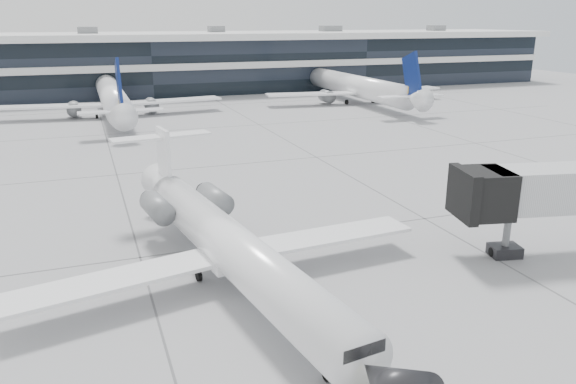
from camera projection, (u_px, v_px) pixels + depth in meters
name	position (u px, v px, depth m)	size (l,w,h in m)	color
ground	(295.00, 236.00, 37.10)	(220.00, 220.00, 0.00)	gray
terminal	(145.00, 66.00, 109.16)	(170.00, 22.00, 10.00)	black
bg_jet_center	(114.00, 115.00, 83.79)	(32.00, 40.00, 9.60)	white
bg_jet_right	(355.00, 102.00, 96.97)	(32.00, 40.00, 9.60)	white
regional_jet	(229.00, 245.00, 29.90)	(22.88, 28.55, 6.60)	white
traffic_cone	(157.00, 209.00, 41.67)	(0.46, 0.46, 0.56)	#F5300C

